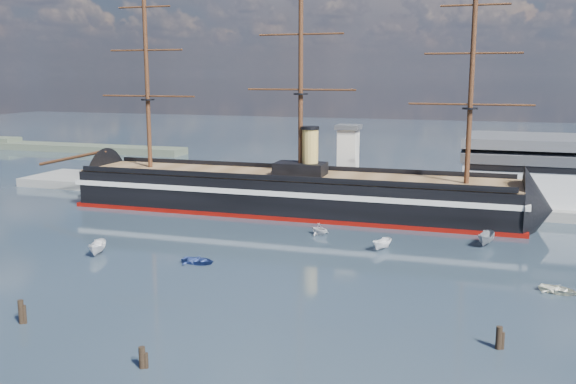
% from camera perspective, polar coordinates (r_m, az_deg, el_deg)
% --- Properties ---
extents(ground, '(600.00, 600.00, 0.00)m').
position_cam_1_polar(ground, '(109.70, -0.24, -4.11)').
color(ground, '#1A2630').
rests_on(ground, ground).
extents(quay, '(180.00, 18.00, 2.00)m').
position_cam_1_polar(quay, '(141.36, 8.33, -0.92)').
color(quay, slate).
rests_on(quay, ground).
extents(quay_tower, '(5.00, 5.00, 15.00)m').
position_cam_1_polar(quay_tower, '(138.27, 5.36, 2.99)').
color(quay_tower, silver).
rests_on(quay_tower, ground).
extents(shoreline, '(120.00, 10.00, 4.00)m').
position_cam_1_polar(shoreline, '(262.67, -22.95, 3.90)').
color(shoreline, '#3F4C38').
rests_on(shoreline, ground).
extents(warship, '(113.00, 17.63, 53.94)m').
position_cam_1_polar(warship, '(129.64, -0.47, -0.02)').
color(warship, black).
rests_on(warship, ground).
extents(motorboat_a, '(6.82, 4.31, 2.56)m').
position_cam_1_polar(motorboat_a, '(104.16, -16.53, -5.35)').
color(motorboat_a, white).
rests_on(motorboat_a, ground).
extents(motorboat_b, '(1.36, 3.18, 1.47)m').
position_cam_1_polar(motorboat_b, '(96.07, -7.98, -6.34)').
color(motorboat_b, '#2E4387').
rests_on(motorboat_b, ground).
extents(motorboat_c, '(5.75, 3.80, 2.16)m').
position_cam_1_polar(motorboat_c, '(103.72, 8.36, -5.09)').
color(motorboat_c, white).
rests_on(motorboat_c, ground).
extents(motorboat_d, '(5.47, 6.74, 2.28)m').
position_cam_1_polar(motorboat_d, '(112.10, 2.82, -3.81)').
color(motorboat_d, white).
rests_on(motorboat_d, ground).
extents(motorboat_e, '(2.17, 3.21, 1.39)m').
position_cam_1_polar(motorboat_e, '(89.79, 22.90, -8.28)').
color(motorboat_e, silver).
rests_on(motorboat_e, ground).
extents(motorboat_f, '(7.17, 3.86, 2.72)m').
position_cam_1_polar(motorboat_f, '(109.96, 17.18, -4.55)').
color(motorboat_f, gray).
rests_on(motorboat_f, ground).
extents(piling_near_left, '(0.64, 0.64, 3.44)m').
position_cam_1_polar(piling_near_left, '(79.29, -22.56, -10.73)').
color(piling_near_left, black).
rests_on(piling_near_left, ground).
extents(piling_near_mid, '(0.64, 0.64, 2.82)m').
position_cam_1_polar(piling_near_mid, '(64.79, -12.80, -15.00)').
color(piling_near_mid, black).
rests_on(piling_near_mid, ground).
extents(piling_far_right, '(0.64, 0.64, 3.10)m').
position_cam_1_polar(piling_far_right, '(70.52, 18.18, -13.10)').
color(piling_far_right, black).
rests_on(piling_far_right, ground).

